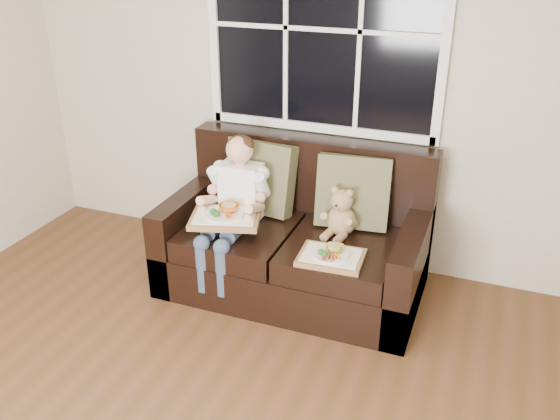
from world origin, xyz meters
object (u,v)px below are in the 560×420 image
at_px(loveseat, 296,244).
at_px(child, 235,196).
at_px(teddy_bear, 341,215).
at_px(tray_left, 226,216).
at_px(tray_right, 331,256).

height_order(loveseat, child, child).
bearing_deg(loveseat, teddy_bear, -0.40).
distance_m(tray_left, tray_right, 0.74).
xyz_separation_m(loveseat, child, (-0.39, -0.12, 0.34)).
bearing_deg(tray_left, loveseat, 18.36).
relative_size(tray_left, tray_right, 1.29).
bearing_deg(child, loveseat, 17.42).
distance_m(teddy_bear, tray_left, 0.74).
height_order(loveseat, tray_right, loveseat).
bearing_deg(teddy_bear, tray_left, -149.75).
relative_size(loveseat, tray_right, 4.25).
relative_size(child, tray_left, 1.75).
relative_size(child, teddy_bear, 2.70).
bearing_deg(teddy_bear, child, -161.24).
xyz_separation_m(tray_left, tray_right, (0.73, -0.08, -0.10)).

